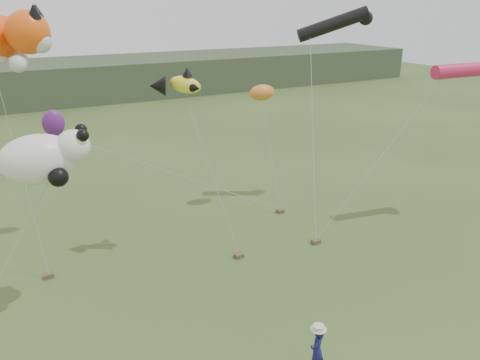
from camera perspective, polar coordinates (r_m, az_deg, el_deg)
name	(u,v)px	position (r m, az deg, el deg)	size (l,w,h in m)	color
ground	(296,325)	(16.34, 6.81, -17.18)	(120.00, 120.00, 0.00)	#385123
headland	(36,84)	(55.87, -23.61, 10.73)	(90.00, 13.00, 4.00)	#2D3D28
festival_attendant	(317,351)	(14.28, 9.36, -19.84)	(0.57, 0.37, 1.55)	#161653
sandbag_anchors	(189,258)	(19.79, -6.23, -9.47)	(14.33, 3.95, 0.18)	brown
fish_kite	(175,85)	(18.74, -7.90, 11.45)	(2.22, 1.43, 1.12)	yellow
tube_kites	(400,44)	(24.59, 18.93, 15.41)	(7.40, 7.16, 3.13)	black
panda_kite	(44,158)	(16.33, -22.77, 2.52)	(2.87, 1.86, 1.79)	white
misc_kites	(174,105)	(22.39, -8.07, 8.99)	(10.90, 2.04, 1.70)	orange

